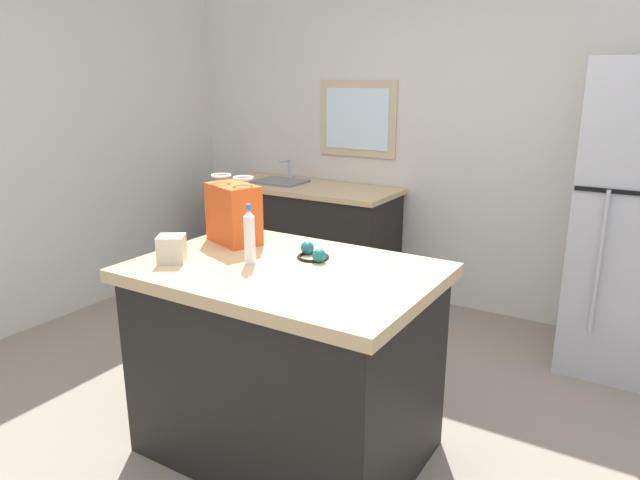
{
  "coord_description": "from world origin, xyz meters",
  "views": [
    {
      "loc": [
        1.23,
        -1.96,
        1.74
      ],
      "look_at": [
        -0.18,
        0.34,
        0.98
      ],
      "focal_mm": 32.4,
      "sensor_mm": 36.0,
      "label": 1
    }
  ],
  "objects": [
    {
      "name": "ground",
      "position": [
        0.0,
        0.0,
        0.0
      ],
      "size": [
        6.24,
        6.24,
        0.0
      ],
      "primitive_type": "plane",
      "color": "gray"
    },
    {
      "name": "back_wall",
      "position": [
        -0.02,
        2.29,
        1.27
      ],
      "size": [
        5.2,
        0.13,
        2.53
      ],
      "color": "silver",
      "rests_on": "ground"
    },
    {
      "name": "kitchen_island",
      "position": [
        -0.18,
        0.04,
        0.47
      ],
      "size": [
        1.34,
        0.93,
        0.93
      ],
      "color": "black",
      "rests_on": "ground"
    },
    {
      "name": "sink_counter",
      "position": [
        -1.31,
        1.92,
        0.46
      ],
      "size": [
        1.56,
        0.62,
        1.08
      ],
      "color": "black",
      "rests_on": "ground"
    },
    {
      "name": "shopping_bag",
      "position": [
        -0.62,
        0.23,
        1.08
      ],
      "size": [
        0.33,
        0.26,
        0.34
      ],
      "color": "#DB511E",
      "rests_on": "kitchen_island"
    },
    {
      "name": "small_box",
      "position": [
        -0.66,
        -0.17,
        0.99
      ],
      "size": [
        0.16,
        0.16,
        0.12
      ],
      "primitive_type": "cube",
      "rotation": [
        0.0,
        0.0,
        0.59
      ],
      "color": "beige",
      "rests_on": "kitchen_island"
    },
    {
      "name": "bottle",
      "position": [
        -0.34,
        0.0,
        1.06
      ],
      "size": [
        0.05,
        0.05,
        0.27
      ],
      "color": "white",
      "rests_on": "kitchen_island"
    },
    {
      "name": "ear_defenders",
      "position": [
        -0.14,
        0.21,
        0.95
      ],
      "size": [
        0.21,
        0.21,
        0.06
      ],
      "color": "black",
      "rests_on": "kitchen_island"
    }
  ]
}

